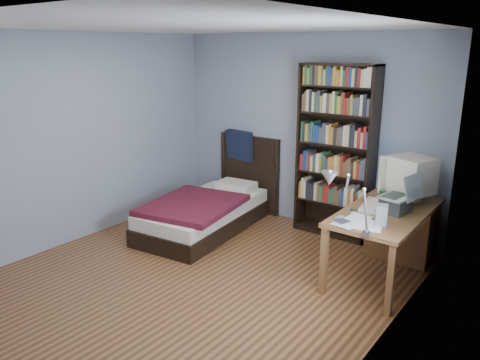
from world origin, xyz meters
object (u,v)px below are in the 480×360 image
at_px(desk_lamp, 336,185).
at_px(keyboard, 372,206).
at_px(bed, 208,209).
at_px(speaker, 382,215).
at_px(soda_can, 382,196).
at_px(crt_monitor, 409,175).
at_px(desk, 398,227).
at_px(bookshelf, 336,152).
at_px(laptop, 398,202).

bearing_deg(desk_lamp, keyboard, 96.29).
xyz_separation_m(keyboard, bed, (-2.19, -0.06, -0.49)).
bearing_deg(speaker, soda_can, 93.67).
distance_m(crt_monitor, speaker, 0.91).
bearing_deg(desk, crt_monitor, 30.17).
bearing_deg(desk, speaker, -82.94).
height_order(desk, bed, bed).
bearing_deg(desk_lamp, soda_can, 94.65).
bearing_deg(bed, soda_can, 7.50).
height_order(keyboard, bookshelf, bookshelf).
distance_m(crt_monitor, bed, 2.56).
bearing_deg(crt_monitor, speaker, -86.83).
bearing_deg(bed, desk, 11.41).
xyz_separation_m(desk, desk_lamp, (-0.03, -1.59, 0.85)).
xyz_separation_m(desk, soda_can, (-0.14, -0.18, 0.38)).
height_order(crt_monitor, soda_can, crt_monitor).
bearing_deg(bookshelf, soda_can, -32.27).
bearing_deg(keyboard, speaker, -68.96).
distance_m(desk, speaker, 0.96).
xyz_separation_m(crt_monitor, speaker, (0.05, -0.89, -0.17)).
xyz_separation_m(crt_monitor, desk_lamp, (-0.08, -1.62, 0.26)).
xyz_separation_m(keyboard, bookshelf, (-0.79, 0.74, 0.33)).
height_order(speaker, bed, bed).
bearing_deg(crt_monitor, desk, -149.83).
bearing_deg(laptop, crt_monitor, 95.94).
distance_m(desk_lamp, bookshelf, 2.13).
bearing_deg(crt_monitor, desk_lamp, -92.95).
xyz_separation_m(desk_lamp, keyboard, (-0.13, 1.17, -0.52)).
bearing_deg(speaker, crt_monitor, 76.65).
height_order(keyboard, soda_can, soda_can).
height_order(speaker, bookshelf, bookshelf).
height_order(soda_can, bed, bed).
xyz_separation_m(desk_lamp, bed, (-2.31, 1.12, -1.01)).
xyz_separation_m(speaker, bookshelf, (-1.05, 1.18, 0.24)).
bearing_deg(desk, bookshelf, 161.06).
height_order(desk_lamp, bed, desk_lamp).
xyz_separation_m(desk, crt_monitor, (0.06, 0.03, 0.59)).
xyz_separation_m(crt_monitor, laptop, (0.05, -0.47, -0.16)).
relative_size(laptop, desk_lamp, 0.62).
bearing_deg(speaker, bed, 154.60).
height_order(speaker, soda_can, speaker).
bearing_deg(keyboard, laptop, -14.35).
bearing_deg(desk_lamp, laptop, 83.43).
height_order(keyboard, speaker, speaker).
bearing_deg(soda_can, keyboard, -93.67).
bearing_deg(soda_can, crt_monitor, 47.49).
distance_m(keyboard, bed, 2.24).
height_order(desk, desk_lamp, desk_lamp).
bearing_deg(bed, bookshelf, 29.68).
xyz_separation_m(laptop, soda_can, (-0.25, 0.25, -0.05)).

